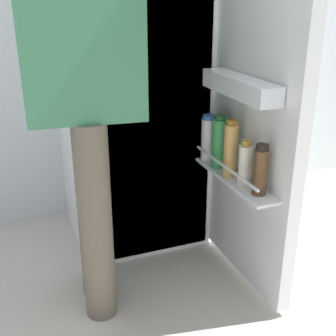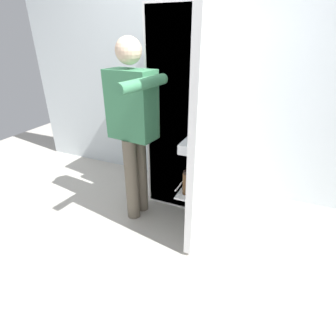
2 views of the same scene
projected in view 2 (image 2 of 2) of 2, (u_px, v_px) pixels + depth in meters
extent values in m
plane|color=#B7B2A8|center=(166.00, 220.00, 2.50)|extent=(6.80, 6.80, 0.00)
cube|color=silver|center=(202.00, 61.00, 2.63)|extent=(4.40, 0.10, 2.69)
cube|color=white|center=(189.00, 113.00, 2.55)|extent=(0.62, 0.60, 1.81)
cube|color=white|center=(178.00, 121.00, 2.30)|extent=(0.58, 0.01, 1.77)
cube|color=white|center=(180.00, 103.00, 2.28)|extent=(0.54, 0.09, 0.01)
cube|color=white|center=(205.00, 136.00, 1.93)|extent=(0.06, 0.60, 1.76)
cube|color=white|center=(192.00, 184.00, 2.15)|extent=(0.10, 0.52, 0.01)
cylinder|color=silver|center=(187.00, 176.00, 2.14)|extent=(0.01, 0.50, 0.01)
cube|color=white|center=(194.00, 141.00, 1.98)|extent=(0.09, 0.44, 0.07)
cylinder|color=green|center=(197.00, 165.00, 2.21)|extent=(0.07, 0.07, 0.21)
cylinder|color=#195B28|center=(198.00, 153.00, 2.16)|extent=(0.05, 0.05, 0.02)
cylinder|color=#DB4C47|center=(201.00, 163.00, 2.28)|extent=(0.06, 0.06, 0.18)
cylinder|color=#B22D28|center=(202.00, 153.00, 2.24)|extent=(0.05, 0.05, 0.02)
cylinder|color=tan|center=(193.00, 170.00, 2.12)|extent=(0.06, 0.06, 0.21)
cylinder|color=#996623|center=(193.00, 157.00, 2.07)|extent=(0.04, 0.04, 0.02)
cylinder|color=brown|center=(186.00, 184.00, 1.97)|extent=(0.05, 0.05, 0.17)
cylinder|color=black|center=(186.00, 172.00, 1.92)|extent=(0.05, 0.05, 0.02)
cylinder|color=#EDE5CC|center=(190.00, 179.00, 2.05)|extent=(0.05, 0.05, 0.16)
cylinder|color=#B78933|center=(190.00, 168.00, 2.01)|extent=(0.04, 0.04, 0.02)
cylinder|color=white|center=(200.00, 162.00, 2.29)|extent=(0.07, 0.07, 0.19)
cylinder|color=#335BB2|center=(200.00, 151.00, 2.24)|extent=(0.06, 0.06, 0.02)
cylinder|color=#4C7F3D|center=(183.00, 96.00, 2.24)|extent=(0.10, 0.10, 0.11)
cylinder|color=#665B4C|center=(141.00, 174.00, 2.50)|extent=(0.12, 0.12, 0.78)
cylinder|color=#665B4C|center=(132.00, 180.00, 2.39)|extent=(0.12, 0.12, 0.78)
cube|color=#3D7F56|center=(132.00, 105.00, 2.15)|extent=(0.41, 0.26, 0.55)
sphere|color=beige|center=(128.00, 50.00, 1.96)|extent=(0.20, 0.20, 0.20)
cylinder|color=#3D7F56|center=(146.00, 103.00, 2.31)|extent=(0.08, 0.08, 0.52)
cylinder|color=#3D7F56|center=(143.00, 84.00, 1.78)|extent=(0.14, 0.53, 0.08)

